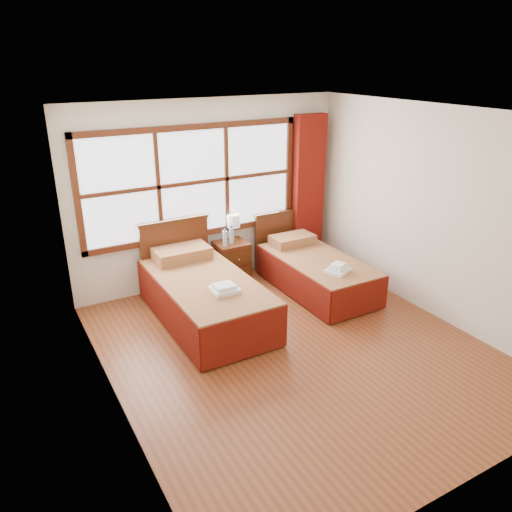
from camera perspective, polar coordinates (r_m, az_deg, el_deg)
floor at (r=5.80m, az=4.53°, el=-10.56°), size 4.50×4.50×0.00m
ceiling at (r=4.92m, az=5.46°, el=15.89°), size 4.50×4.50×0.00m
wall_back at (r=7.10m, az=-5.35°, el=7.10°), size 4.00×0.00×4.00m
wall_left at (r=4.48m, az=-16.76°, el=-2.91°), size 0.00×4.50×4.50m
wall_right at (r=6.51m, az=19.73°, el=4.50°), size 0.00×4.50×4.50m
window at (r=6.92m, az=-7.18°, el=8.34°), size 3.16×0.06×1.56m
curtain at (r=7.79m, az=5.98°, el=7.42°), size 0.50×0.16×2.30m
bed_left at (r=6.31m, az=-6.01°, el=-4.42°), size 1.08×2.10×1.05m
bed_right at (r=7.11m, az=6.71°, el=-1.67°), size 0.94×1.96×0.91m
nightstand at (r=7.28m, az=-2.78°, el=-0.71°), size 0.46×0.45×0.61m
towels_left at (r=5.80m, az=-3.62°, el=-3.74°), size 0.32×0.28×0.09m
towels_right at (r=6.57m, az=9.35°, el=-1.46°), size 0.36×0.34×0.12m
lamp at (r=7.25m, az=-2.60°, el=3.96°), size 0.19×0.19×0.37m
bottle_near at (r=7.01m, az=-3.56°, el=2.03°), size 0.07×0.07×0.25m
bottle_far at (r=7.12m, az=-2.84°, el=2.39°), size 0.07×0.07×0.26m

